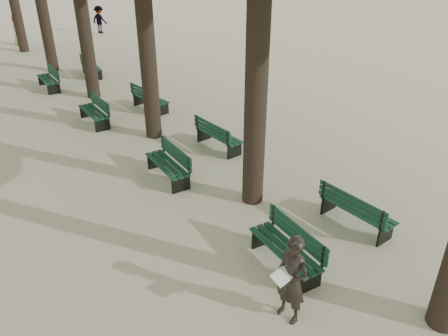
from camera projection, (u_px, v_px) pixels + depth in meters
ground at (296, 294)px, 8.14m from camera, size 120.00×120.00×0.00m
bench_left_0 at (285, 255)px, 8.70m from camera, size 0.80×1.86×0.92m
bench_left_1 at (168, 170)px, 11.85m from camera, size 0.74×1.85×0.92m
bench_left_2 at (94, 116)px, 15.35m from camera, size 0.67×1.83×0.92m
bench_left_3 at (49, 83)px, 18.77m from camera, size 0.69×1.84×0.92m
bench_right_0 at (356, 216)px, 9.92m from camera, size 0.58×1.80×0.92m
bench_right_1 at (219, 140)px, 13.56m from camera, size 0.58×1.80×0.92m
bench_right_2 at (151, 103)px, 16.59m from camera, size 0.72×1.84×0.92m
bench_right_3 at (92, 70)px, 20.53m from camera, size 0.80×1.86×0.92m
man_with_map at (292, 280)px, 7.27m from camera, size 0.64×0.71×1.69m
pedestrian_d at (18, 30)px, 26.06m from camera, size 0.88×0.87×1.79m
pedestrian_b at (100, 20)px, 29.21m from camera, size 0.81×1.17×1.76m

